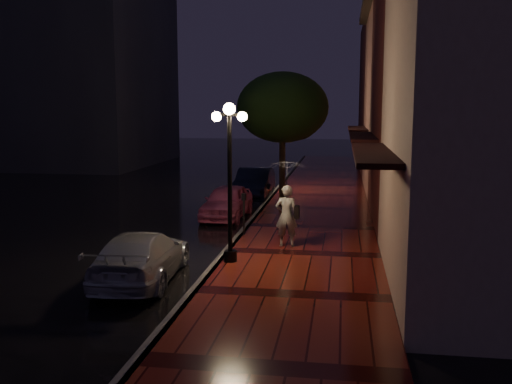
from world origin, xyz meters
The scene contains 15 objects.
ground centered at (0.00, 0.00, 0.00)m, with size 120.00×120.00×0.00m, color black.
sidewalk centered at (2.25, 0.00, 0.07)m, with size 4.50×60.00×0.15m, color #4A100D.
curb centered at (0.00, 0.00, 0.07)m, with size 0.25×60.00×0.15m, color #595451.
storefront_near centered at (7.00, -6.00, 4.25)m, with size 5.00×8.00×8.50m, color gray.
storefront_mid centered at (7.00, 2.00, 5.50)m, with size 5.00×8.00×11.00m, color #511914.
storefront_far centered at (7.00, 10.00, 4.50)m, with size 5.00×8.00×9.00m, color #8C5951.
storefront_extra centered at (7.00, 20.00, 5.00)m, with size 5.00×12.00×10.00m, color #511914.
streetlamp_near centered at (0.35, -5.00, 2.60)m, with size 0.96×0.36×4.31m.
streetlamp_far centered at (0.35, 9.00, 2.60)m, with size 0.96×0.36×4.31m.
street_tree centered at (0.61, 5.99, 4.24)m, with size 4.16×4.16×5.80m.
pink_car centered at (-1.15, 1.86, 0.66)m, with size 1.55×3.85×1.31m, color #CF557F.
navy_car centered at (-0.83, 6.88, 0.73)m, with size 1.55×4.44×1.46m, color black.
silver_car centered at (-1.61, -6.60, 0.63)m, with size 1.77×4.36×1.27m, color #A4A3AB.
woman_with_umbrella centered at (1.70, -3.00, 1.89)m, with size 1.09×1.11×2.63m.
parking_meter centered at (0.15, -1.67, 0.99)m, with size 0.15×0.14×1.39m.
Camera 1 is at (3.35, -19.93, 4.33)m, focal length 40.00 mm.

